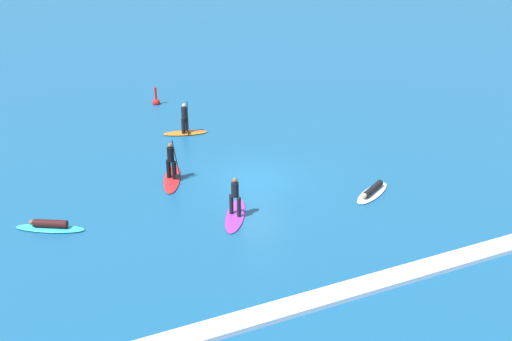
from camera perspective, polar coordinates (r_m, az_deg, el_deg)
ground_plane at (r=30.61m, az=0.00°, el=-0.85°), size 120.00×120.00×0.00m
surfer_on_purple_board at (r=27.31m, az=-1.84°, el=-3.26°), size 2.19×3.00×1.81m
surfer_on_white_board at (r=29.74m, az=10.14°, el=-1.80°), size 2.63×2.00×0.39m
surfer_on_teal_board at (r=27.78m, az=-17.60°, el=-4.67°), size 2.84×2.04×0.43m
surfer_on_red_board at (r=30.73m, az=-7.39°, el=-0.10°), size 1.88×3.20×2.08m
surfer_on_orange_board at (r=36.05m, az=-6.23°, el=3.88°), size 2.52×1.35×2.03m
marker_buoy at (r=41.02m, az=-8.73°, el=6.00°), size 0.48×0.48×1.22m
wave_crest at (r=23.47m, az=9.86°, el=-9.83°), size 17.11×0.90×0.18m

